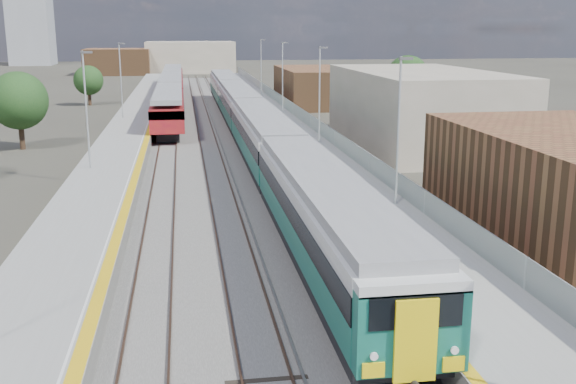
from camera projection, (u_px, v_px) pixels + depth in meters
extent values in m
plane|color=#47443A|center=(230.00, 140.00, 60.95)|extent=(320.00, 320.00, 0.00)
cube|color=#565451|center=(204.00, 137.00, 63.01)|extent=(10.50, 155.00, 0.06)
cube|color=#4C3323|center=(234.00, 131.00, 65.85)|extent=(0.07, 160.00, 0.14)
cube|color=#4C3323|center=(249.00, 131.00, 66.06)|extent=(0.07, 160.00, 0.14)
cube|color=#4C3323|center=(198.00, 132.00, 65.32)|extent=(0.07, 160.00, 0.14)
cube|color=#4C3323|center=(213.00, 132.00, 65.54)|extent=(0.07, 160.00, 0.14)
cube|color=#4C3323|center=(162.00, 133.00, 64.80)|extent=(0.07, 160.00, 0.14)
cube|color=#4C3323|center=(177.00, 132.00, 65.01)|extent=(0.07, 160.00, 0.14)
cube|color=gray|center=(231.00, 131.00, 65.80)|extent=(0.08, 160.00, 0.10)
cube|color=gray|center=(217.00, 132.00, 65.59)|extent=(0.08, 160.00, 0.10)
cube|color=slate|center=(283.00, 130.00, 64.02)|extent=(4.70, 155.00, 1.00)
cube|color=gray|center=(283.00, 124.00, 63.90)|extent=(4.70, 155.00, 0.03)
cube|color=gold|center=(261.00, 125.00, 63.58)|extent=(0.40, 155.00, 0.01)
cube|color=gray|center=(306.00, 118.00, 64.09)|extent=(0.06, 155.00, 1.20)
cylinder|color=#9EA0A3|center=(398.00, 132.00, 33.93)|extent=(0.12, 0.12, 7.50)
cube|color=#4C4C4F|center=(406.00, 59.00, 33.11)|extent=(0.70, 0.18, 0.14)
cylinder|color=#9EA0A3|center=(319.00, 95.00, 53.13)|extent=(0.12, 0.12, 7.50)
cube|color=#4C4C4F|center=(323.00, 48.00, 52.31)|extent=(0.70, 0.18, 0.14)
cylinder|color=#9EA0A3|center=(283.00, 77.00, 72.34)|extent=(0.12, 0.12, 7.50)
cube|color=#4C4C4F|center=(285.00, 43.00, 71.51)|extent=(0.70, 0.18, 0.14)
cylinder|color=#9EA0A3|center=(261.00, 67.00, 91.54)|extent=(0.12, 0.12, 7.50)
cube|color=#4C4C4F|center=(263.00, 40.00, 90.72)|extent=(0.70, 0.18, 0.14)
cube|color=slate|center=(130.00, 133.00, 61.88)|extent=(4.30, 155.00, 1.00)
cube|color=gray|center=(129.00, 128.00, 61.76)|extent=(4.30, 155.00, 0.03)
cube|color=gold|center=(150.00, 127.00, 62.04)|extent=(0.45, 155.00, 0.01)
cube|color=silver|center=(146.00, 127.00, 61.99)|extent=(0.08, 155.00, 0.01)
cylinder|color=#9EA0A3|center=(86.00, 111.00, 42.94)|extent=(0.12, 0.12, 7.50)
cube|color=#4C4C4F|center=(86.00, 52.00, 42.12)|extent=(0.70, 0.18, 0.14)
cylinder|color=#9EA0A3|center=(121.00, 80.00, 67.91)|extent=(0.12, 0.12, 7.50)
cube|color=#4C4C4F|center=(121.00, 44.00, 67.08)|extent=(0.70, 0.18, 0.14)
cube|color=brown|center=(574.00, 187.00, 31.71)|extent=(9.00, 16.00, 5.20)
cube|color=gray|center=(420.00, 108.00, 57.79)|extent=(11.00, 22.00, 6.40)
cube|color=brown|center=(313.00, 87.00, 89.22)|extent=(8.00, 18.00, 4.80)
cube|color=gray|center=(190.00, 57.00, 155.85)|extent=(20.00, 14.00, 7.00)
cube|color=brown|center=(118.00, 62.00, 148.82)|extent=(14.00, 12.00, 5.60)
cube|color=black|center=(325.00, 250.00, 27.87)|extent=(2.90, 20.80, 0.49)
cube|color=#115A44|center=(325.00, 230.00, 27.67)|extent=(3.01, 20.80, 1.22)
cube|color=black|center=(325.00, 207.00, 27.44)|extent=(3.07, 20.80, 0.83)
cube|color=silver|center=(325.00, 192.00, 27.29)|extent=(3.01, 20.80, 0.51)
cube|color=gray|center=(326.00, 181.00, 27.18)|extent=(2.67, 20.80, 0.43)
cube|color=black|center=(264.00, 156.00, 48.32)|extent=(2.90, 20.80, 0.49)
cube|color=#115A44|center=(263.00, 145.00, 48.12)|extent=(3.01, 20.80, 1.22)
cube|color=black|center=(263.00, 131.00, 47.90)|extent=(3.07, 20.80, 0.83)
cube|color=silver|center=(263.00, 122.00, 47.74)|extent=(3.01, 20.80, 0.51)
cube|color=gray|center=(263.00, 116.00, 47.63)|extent=(2.67, 20.80, 0.43)
cube|color=black|center=(239.00, 118.00, 68.78)|extent=(2.90, 20.80, 0.49)
cube|color=#115A44|center=(239.00, 110.00, 68.58)|extent=(3.01, 20.80, 1.22)
cube|color=black|center=(238.00, 101.00, 68.35)|extent=(3.07, 20.80, 0.83)
cube|color=silver|center=(238.00, 94.00, 68.19)|extent=(3.01, 20.80, 0.51)
cube|color=gray|center=(238.00, 90.00, 68.09)|extent=(2.67, 20.80, 0.43)
cube|color=black|center=(225.00, 98.00, 89.23)|extent=(2.90, 20.80, 0.49)
cube|color=#115A44|center=(225.00, 91.00, 89.03)|extent=(3.01, 20.80, 1.22)
cube|color=black|center=(225.00, 84.00, 88.80)|extent=(3.07, 20.80, 0.83)
cube|color=silver|center=(225.00, 79.00, 88.65)|extent=(3.01, 20.80, 0.51)
cube|color=gray|center=(225.00, 76.00, 88.54)|extent=(2.67, 20.80, 0.43)
cube|color=#115A44|center=(411.00, 330.00, 17.31)|extent=(2.99, 0.64, 2.24)
cube|color=black|center=(416.00, 312.00, 16.84)|extent=(2.45, 0.06, 0.85)
cube|color=yellow|center=(416.00, 341.00, 16.95)|extent=(1.12, 0.11, 2.24)
cube|color=black|center=(169.00, 125.00, 66.98)|extent=(2.02, 17.13, 0.70)
cube|color=maroon|center=(169.00, 108.00, 66.59)|extent=(2.97, 20.16, 2.12)
cube|color=black|center=(169.00, 103.00, 66.46)|extent=(3.03, 20.16, 0.74)
cube|color=gray|center=(168.00, 92.00, 66.21)|extent=(2.65, 20.16, 0.42)
cube|color=black|center=(172.00, 103.00, 86.82)|extent=(2.02, 17.13, 0.70)
cube|color=maroon|center=(171.00, 90.00, 86.42)|extent=(2.97, 20.16, 2.12)
cube|color=black|center=(171.00, 86.00, 86.30)|extent=(3.03, 20.16, 0.74)
cube|color=gray|center=(171.00, 78.00, 86.05)|extent=(2.65, 20.16, 0.42)
cube|color=black|center=(174.00, 89.00, 106.65)|extent=(2.02, 17.13, 0.70)
cube|color=maroon|center=(173.00, 79.00, 106.26)|extent=(2.97, 20.16, 2.12)
cube|color=black|center=(173.00, 75.00, 106.13)|extent=(3.03, 20.16, 0.74)
cube|color=gray|center=(173.00, 69.00, 105.88)|extent=(2.65, 20.16, 0.42)
cylinder|color=#382619|center=(22.00, 136.00, 56.20)|extent=(0.44, 0.44, 2.26)
sphere|color=#163B17|center=(19.00, 101.00, 55.50)|extent=(4.78, 4.78, 4.78)
cylinder|color=#382619|center=(90.00, 99.00, 88.68)|extent=(0.44, 0.44, 1.82)
sphere|color=#163B17|center=(88.00, 80.00, 88.12)|extent=(3.84, 3.84, 3.84)
cylinder|color=#382619|center=(406.00, 104.00, 79.85)|extent=(0.44, 0.44, 2.40)
sphere|color=#163B17|center=(407.00, 77.00, 79.11)|extent=(5.06, 5.06, 5.06)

